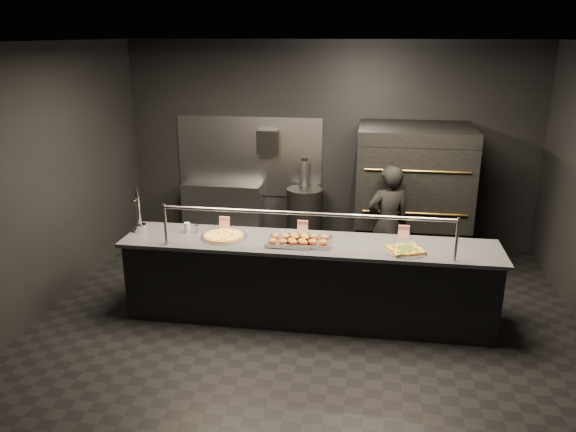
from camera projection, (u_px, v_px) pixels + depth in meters
The scene contains 15 objects.
room at pixel (308, 190), 5.96m from camera, with size 6.04×6.00×3.00m.
service_counter at pixel (308, 280), 6.23m from camera, with size 4.10×0.78×1.37m.
pizza_oven at pixel (412, 195), 7.68m from camera, with size 1.50×1.23×1.91m.
prep_shelf at pixel (223, 212), 8.64m from camera, with size 1.20×0.35×0.90m, color #99999E.
towel_dispenser at pixel (268, 142), 8.27m from camera, with size 0.30×0.20×0.35m, color black.
fire_extinguisher at pixel (304, 175), 8.35m from camera, with size 0.14×0.14×0.51m.
beer_tap at pixel (139, 218), 6.37m from camera, with size 0.14×0.20×0.55m.
round_pizza at pixel (224, 236), 6.22m from camera, with size 0.51×0.51×0.03m.
slider_tray_a at pixel (289, 241), 6.04m from camera, with size 0.50×0.38×0.08m.
slider_tray_b at pixel (308, 240), 6.05m from camera, with size 0.55×0.45×0.08m.
square_pizza at pixel (405, 250), 5.81m from camera, with size 0.43×0.43×0.05m.
condiment_jar at pixel (190, 228), 6.36m from camera, with size 0.17×0.07×0.11m.
tent_cards at pixel (309, 227), 6.33m from camera, with size 2.16×0.04×0.15m.
trash_bin at pixel (305, 218), 8.36m from camera, with size 0.54×0.54×0.90m, color black.
worker at pixel (387, 225), 7.10m from camera, with size 0.56×0.37×1.54m, color black.
Camera 1 is at (0.64, -5.67, 3.08)m, focal length 35.00 mm.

